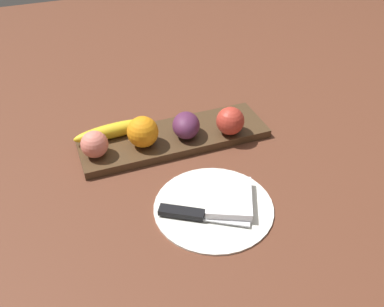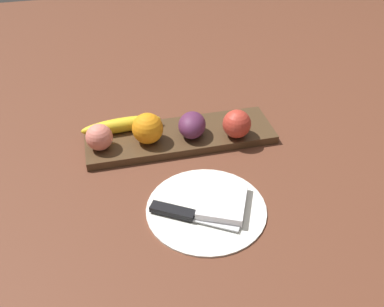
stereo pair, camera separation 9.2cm
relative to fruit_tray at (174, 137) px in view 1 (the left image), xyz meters
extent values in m
plane|color=brown|center=(0.03, -0.03, -0.01)|extent=(2.40, 2.40, 0.00)
cube|color=#4B3520|center=(0.00, 0.00, 0.00)|extent=(0.46, 0.14, 0.02)
sphere|color=#BB382A|center=(0.13, -0.04, 0.04)|extent=(0.07, 0.07, 0.07)
ellipsoid|color=yellow|center=(-0.14, 0.04, 0.03)|extent=(0.20, 0.05, 0.04)
sphere|color=orange|center=(-0.08, -0.02, 0.05)|extent=(0.07, 0.07, 0.07)
sphere|color=#E47C6B|center=(-0.19, -0.02, 0.04)|extent=(0.06, 0.06, 0.06)
ellipsoid|color=#562547|center=(0.03, -0.01, 0.04)|extent=(0.09, 0.10, 0.06)
cylinder|color=white|center=(0.00, -0.25, -0.01)|extent=(0.24, 0.24, 0.01)
cube|color=white|center=(0.03, -0.25, 0.01)|extent=(0.13, 0.14, 0.02)
cube|color=silver|center=(-0.02, -0.28, 0.00)|extent=(0.14, 0.10, 0.00)
cube|color=black|center=(-0.07, -0.25, 0.00)|extent=(0.09, 0.07, 0.01)
camera|label=1|loc=(-0.26, -0.80, 0.61)|focal=39.74mm
camera|label=2|loc=(-0.17, -0.83, 0.61)|focal=39.74mm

